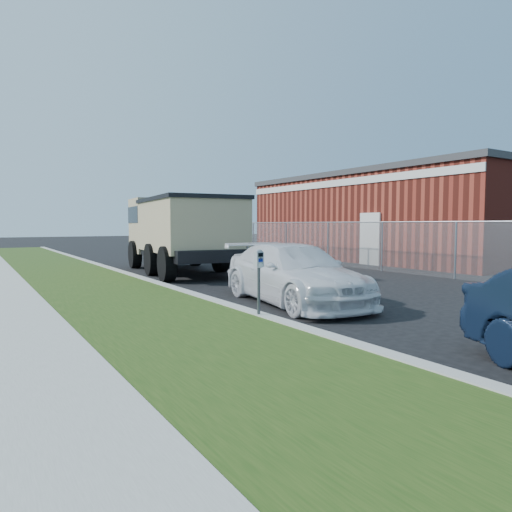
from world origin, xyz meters
TOP-DOWN VIEW (x-y plane):
  - ground at (0.00, 0.00)m, footprint 120.00×120.00m
  - streetside at (-5.57, 2.00)m, footprint 6.12×50.00m
  - chainlink_fence at (6.00, 7.00)m, footprint 0.06×30.06m
  - brick_building at (12.00, 8.00)m, footprint 9.20×14.20m
  - parking_meter at (-2.65, -1.07)m, footprint 0.17×0.13m
  - white_wagon at (-0.92, 0.24)m, footprint 2.33×4.63m
  - dump_truck at (-0.39, 7.79)m, footprint 3.44×7.21m

SIDE VIEW (x-z plane):
  - ground at x=0.00m, z-range 0.00..0.00m
  - streetside at x=-5.57m, z-range -0.01..0.14m
  - white_wagon at x=-0.92m, z-range 0.00..1.29m
  - parking_meter at x=-2.65m, z-range 0.37..1.55m
  - chainlink_fence at x=6.00m, z-range -13.74..16.26m
  - dump_truck at x=-0.39m, z-range 0.17..2.90m
  - brick_building at x=12.00m, z-range 0.04..4.21m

